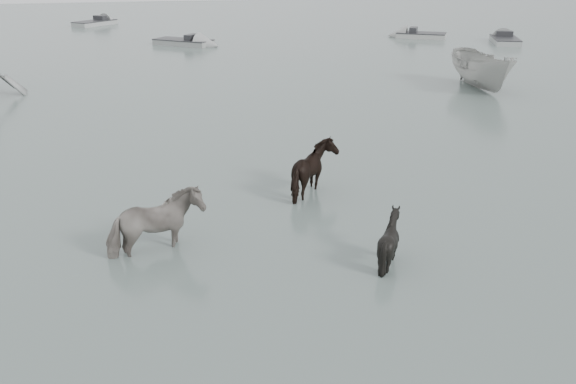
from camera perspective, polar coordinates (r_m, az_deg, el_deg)
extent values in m
plane|color=slate|center=(14.63, 0.08, -4.01)|extent=(140.00, 140.00, 0.00)
imported|color=black|center=(13.88, -11.80, -2.01)|extent=(2.24, 1.54, 1.73)
imported|color=black|center=(16.88, 2.48, 2.38)|extent=(1.66, 1.84, 1.61)
imported|color=black|center=(13.42, 9.05, -3.66)|extent=(1.42, 1.33, 1.29)
imported|color=#A3A39F|center=(31.45, 16.89, 10.49)|extent=(2.05, 4.96, 1.89)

